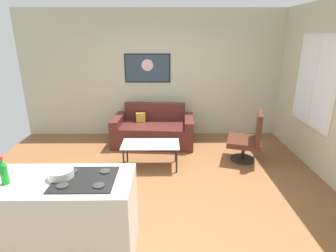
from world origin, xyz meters
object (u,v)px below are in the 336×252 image
Objects in this scene: couch at (154,131)px; mixing_bowl at (61,174)px; soda_bottle at (4,172)px; coffee_table at (151,146)px; armchair at (249,138)px; wall_painting at (147,68)px.

couch is 7.00× the size of mixing_bowl.
soda_bottle is 1.12× the size of mixing_bowl.
coffee_table is 3.57× the size of soda_bottle.
coffee_table is at bearing -172.36° from armchair.
armchair is (1.80, 0.24, 0.04)m from coffee_table.
soda_bottle is at bearing -167.54° from mixing_bowl.
armchair reaches higher than coffee_table.
mixing_bowl is at bearing -104.25° from couch.
wall_painting is (-0.14, 0.57, 1.27)m from couch.
soda_bottle is (-3.07, -2.31, 0.57)m from armchair.
wall_painting is (-1.93, 1.46, 1.10)m from armchair.
couch is 6.26× the size of soda_bottle.
mixing_bowl is 3.77m from wall_painting.
mixing_bowl is (-0.78, -1.97, 0.53)m from coffee_table.
armchair is 3.43m from mixing_bowl.
couch is 1.13m from coffee_table.
wall_painting reaches higher than mixing_bowl.
soda_bottle is at bearing -142.98° from armchair.
soda_bottle reaches higher than couch.
coffee_table is 2.05m from wall_painting.
wall_painting is at bearing 142.97° from armchair.
soda_bottle is at bearing -111.69° from couch.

